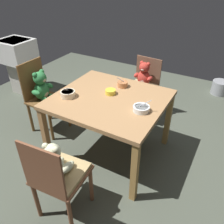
% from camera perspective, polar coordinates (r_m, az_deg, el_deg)
% --- Properties ---
extents(ground_plane, '(5.20, 5.20, 0.04)m').
position_cam_1_polar(ground_plane, '(2.83, -0.51, -9.75)').
color(ground_plane, '#474D40').
extents(dining_table, '(1.12, 1.01, 0.73)m').
position_cam_1_polar(dining_table, '(2.42, -0.58, 1.89)').
color(dining_table, '#9F744A').
rests_on(dining_table, ground_plane).
extents(teddy_chair_near_front, '(0.43, 0.43, 0.88)m').
position_cam_1_polar(teddy_chair_near_front, '(1.93, -13.40, -13.82)').
color(teddy_chair_near_front, brown).
rests_on(teddy_chair_near_front, ground_plane).
extents(teddy_chair_far_center, '(0.43, 0.44, 0.83)m').
position_cam_1_polar(teddy_chair_far_center, '(3.20, 7.55, 7.23)').
color(teddy_chair_far_center, brown).
rests_on(teddy_chair_far_center, ground_plane).
extents(teddy_chair_near_left, '(0.42, 0.40, 0.91)m').
position_cam_1_polar(teddy_chair_near_left, '(3.01, -16.74, 4.93)').
color(teddy_chair_near_left, brown).
rests_on(teddy_chair_near_left, ground_plane).
extents(porridge_bowl_yellow_center, '(0.11, 0.11, 0.05)m').
position_cam_1_polar(porridge_bowl_yellow_center, '(2.45, -0.38, 5.01)').
color(porridge_bowl_yellow_center, yellow).
rests_on(porridge_bowl_yellow_center, dining_table).
extents(porridge_bowl_terracotta_far_center, '(0.11, 0.11, 0.12)m').
position_cam_1_polar(porridge_bowl_terracotta_far_center, '(2.59, 2.68, 6.88)').
color(porridge_bowl_terracotta_far_center, '#BA7345').
rests_on(porridge_bowl_terracotta_far_center, dining_table).
extents(porridge_bowl_cream_near_left, '(0.15, 0.16, 0.14)m').
position_cam_1_polar(porridge_bowl_cream_near_left, '(2.43, -10.79, 4.42)').
color(porridge_bowl_cream_near_left, beige).
rests_on(porridge_bowl_cream_near_left, dining_table).
extents(porridge_bowl_white_near_right, '(0.16, 0.16, 0.13)m').
position_cam_1_polar(porridge_bowl_white_near_right, '(2.17, 7.20, 0.86)').
color(porridge_bowl_white_near_right, silver).
rests_on(porridge_bowl_white_near_right, dining_table).
extents(sink_basin, '(0.51, 0.46, 0.88)m').
position_cam_1_polar(sink_basin, '(4.12, -22.08, 11.99)').
color(sink_basin, '#B7B2A8').
rests_on(sink_basin, ground_plane).
extents(metal_pail, '(0.27, 0.27, 0.23)m').
position_cam_1_polar(metal_pail, '(4.33, 24.98, 5.47)').
color(metal_pail, '#93969B').
rests_on(metal_pail, ground_plane).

